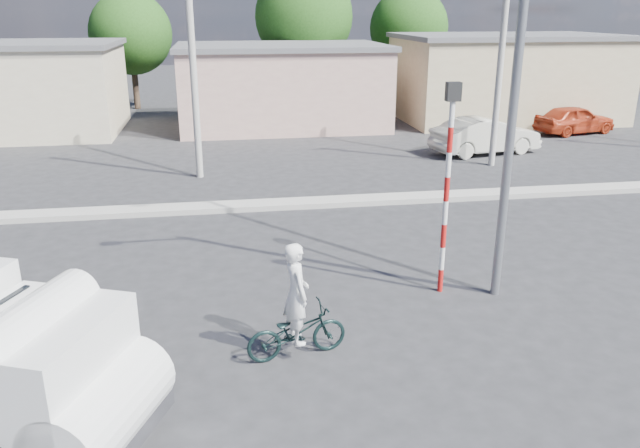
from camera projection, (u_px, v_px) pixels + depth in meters
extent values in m
plane|color=#27272A|center=(300.00, 338.00, 11.35)|extent=(120.00, 120.00, 0.00)
cube|color=#99968E|center=(265.00, 205.00, 18.79)|extent=(40.00, 0.80, 0.16)
cylinder|color=black|center=(87.00, 383.00, 9.06)|extent=(1.09, 0.69, 1.05)
cylinder|color=red|center=(87.00, 383.00, 9.06)|extent=(0.61, 0.52, 0.52)
cube|color=white|center=(40.00, 372.00, 7.85)|extent=(2.34, 2.47, 1.48)
cylinder|color=white|center=(102.00, 410.00, 7.81)|extent=(1.72, 2.22, 1.05)
cylinder|color=white|center=(32.00, 325.00, 7.63)|extent=(1.37, 2.07, 0.67)
cube|color=silver|center=(133.00, 440.00, 7.86)|extent=(0.91, 1.95, 0.27)
imported|color=black|center=(297.00, 332.00, 10.62)|extent=(1.84, 0.93, 0.92)
imported|color=white|center=(296.00, 309.00, 10.48)|extent=(0.54, 0.72, 1.78)
imported|color=beige|center=(485.00, 136.00, 25.61)|extent=(4.73, 2.41, 1.49)
imported|color=#B13517|center=(575.00, 119.00, 29.79)|extent=(4.24, 2.45, 1.36)
cylinder|color=red|center=(440.00, 280.00, 13.16)|extent=(0.11, 0.11, 0.50)
cylinder|color=white|center=(442.00, 258.00, 12.99)|extent=(0.11, 0.11, 0.50)
cylinder|color=red|center=(443.00, 236.00, 12.83)|extent=(0.11, 0.11, 0.50)
cylinder|color=white|center=(445.00, 213.00, 12.67)|extent=(0.11, 0.11, 0.50)
cylinder|color=red|center=(447.00, 189.00, 12.50)|extent=(0.11, 0.11, 0.50)
cylinder|color=white|center=(448.00, 165.00, 12.34)|extent=(0.11, 0.11, 0.50)
cylinder|color=red|center=(450.00, 140.00, 12.18)|extent=(0.11, 0.11, 0.50)
cylinder|color=white|center=(452.00, 114.00, 12.01)|extent=(0.11, 0.11, 0.50)
cube|color=black|center=(453.00, 92.00, 11.87)|extent=(0.28, 0.18, 0.36)
cylinder|color=slate|center=(516.00, 75.00, 11.66)|extent=(0.18, 0.18, 9.00)
cube|color=tan|center=(282.00, 88.00, 31.56)|extent=(10.00, 7.00, 3.80)
cube|color=#59595B|center=(281.00, 46.00, 30.90)|extent=(10.30, 7.30, 0.24)
cube|color=tan|center=(505.00, 80.00, 33.33)|extent=(11.00, 7.00, 4.20)
cube|color=#59595B|center=(509.00, 36.00, 32.60)|extent=(11.30, 7.30, 0.24)
cylinder|color=#38281E|center=(135.00, 79.00, 36.92)|extent=(0.36, 0.36, 3.47)
sphere|color=#2B5E1C|center=(131.00, 33.00, 36.07)|extent=(4.71, 4.71, 4.71)
cylinder|color=#38281E|center=(304.00, 72.00, 37.40)|extent=(0.36, 0.36, 4.20)
sphere|color=#2B5E1C|center=(304.00, 17.00, 36.37)|extent=(5.70, 5.70, 5.70)
cylinder|color=#38281E|center=(407.00, 72.00, 40.42)|extent=(0.36, 0.36, 3.64)
sphere|color=#2B5E1C|center=(409.00, 28.00, 39.53)|extent=(4.94, 4.94, 4.94)
cylinder|color=#99968E|center=(193.00, 62.00, 20.93)|extent=(0.24, 0.24, 8.00)
cylinder|color=#99968E|center=(501.00, 58.00, 22.61)|extent=(0.24, 0.24, 8.00)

